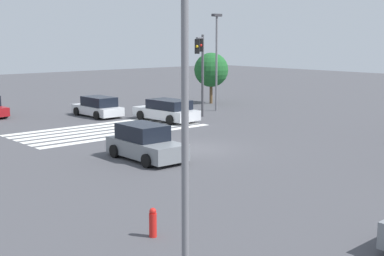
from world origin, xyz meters
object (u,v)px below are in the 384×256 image
(street_light_pole_b, at_px, (217,53))
(fire_hydrant, at_px, (153,222))
(street_light_pole_a, at_px, (185,58))
(tree_corner_a, at_px, (211,70))
(car_1, at_px, (98,107))
(traffic_signal_mast, at_px, (201,58))
(car_5, at_px, (167,110))
(car_0, at_px, (145,143))

(street_light_pole_b, height_order, fire_hydrant, street_light_pole_b)
(fire_hydrant, bearing_deg, street_light_pole_a, 64.79)
(tree_corner_a, bearing_deg, car_1, 1.50)
(traffic_signal_mast, distance_m, fire_hydrant, 21.72)
(traffic_signal_mast, relative_size, car_5, 1.17)
(street_light_pole_a, height_order, fire_hydrant, street_light_pole_a)
(car_1, bearing_deg, car_0, 156.44)
(street_light_pole_b, bearing_deg, car_0, 35.22)
(car_1, height_order, street_light_pole_a, street_light_pole_a)
(car_1, distance_m, street_light_pole_a, 28.24)
(street_light_pole_b, bearing_deg, car_1, -21.71)
(traffic_signal_mast, height_order, street_light_pole_b, street_light_pole_b)
(traffic_signal_mast, relative_size, car_1, 1.32)
(car_5, xyz_separation_m, street_light_pole_a, (15.29, 19.83, 4.47))
(fire_hydrant, bearing_deg, tree_corner_a, -136.24)
(street_light_pole_a, relative_size, street_light_pole_b, 1.18)
(traffic_signal_mast, xyz_separation_m, car_5, (1.53, -1.78, -3.56))
(street_light_pole_a, xyz_separation_m, fire_hydrant, (-1.49, -3.16, -4.76))
(traffic_signal_mast, xyz_separation_m, car_0, (9.61, 6.73, -3.52))
(car_0, height_order, car_5, car_0)
(street_light_pole_a, bearing_deg, tree_corner_a, -134.18)
(traffic_signal_mast, height_order, car_1, traffic_signal_mast)
(car_0, relative_size, car_1, 0.97)
(car_1, xyz_separation_m, tree_corner_a, (-11.49, -0.30, 2.21))
(tree_corner_a, xyz_separation_m, fire_hydrant, (22.85, 21.88, -2.46))
(street_light_pole_b, bearing_deg, street_light_pole_a, 44.92)
(car_0, xyz_separation_m, fire_hydrant, (5.72, 8.16, -0.33))
(car_5, xyz_separation_m, street_light_pole_b, (-6.11, -1.51, 3.77))
(traffic_signal_mast, xyz_separation_m, street_light_pole_b, (-4.58, -3.28, 0.21))
(car_1, relative_size, car_5, 0.89)
(car_1, distance_m, fire_hydrant, 24.39)
(traffic_signal_mast, height_order, car_5, traffic_signal_mast)
(car_0, relative_size, tree_corner_a, 0.98)
(car_0, relative_size, fire_hydrant, 4.98)
(street_light_pole_a, xyz_separation_m, street_light_pole_b, (-21.40, -21.34, -0.70))
(car_5, relative_size, fire_hydrant, 5.78)
(car_1, height_order, fire_hydrant, car_1)
(car_0, relative_size, street_light_pole_b, 0.58)
(car_0, xyz_separation_m, street_light_pole_b, (-14.19, -10.02, 3.72))
(street_light_pole_b, bearing_deg, traffic_signal_mast, 35.64)
(car_1, relative_size, street_light_pole_a, 0.51)
(traffic_signal_mast, distance_m, car_0, 12.25)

